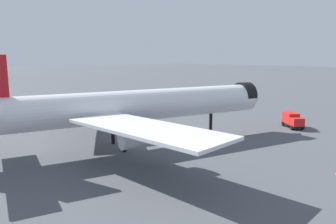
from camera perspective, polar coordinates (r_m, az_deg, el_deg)
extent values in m
plane|color=#4C4F54|center=(55.33, -4.43, -5.63)|extent=(900.00, 900.00, 0.00)
cylinder|color=white|center=(53.16, -6.34, 1.05)|extent=(49.20, 17.15, 5.13)
cone|color=white|center=(66.46, 13.82, 2.57)|extent=(6.70, 6.26, 5.02)
cylinder|color=black|center=(65.73, 13.17, 2.85)|extent=(3.51, 5.59, 5.18)
cube|color=white|center=(64.97, -14.04, 1.83)|extent=(18.57, 23.05, 0.41)
cylinder|color=#B7BAC1|center=(62.97, -12.32, 0.09)|extent=(7.41, 4.44, 2.82)
cube|color=white|center=(39.42, -3.88, -2.90)|extent=(9.35, 22.73, 0.41)
cylinder|color=#B7BAC1|center=(42.66, -3.91, -4.26)|extent=(7.41, 4.44, 2.82)
cylinder|color=black|center=(61.63, 7.50, -2.13)|extent=(0.62, 0.62, 4.10)
cylinder|color=black|center=(55.66, -9.66, -3.47)|extent=(0.62, 0.62, 4.10)
cylinder|color=black|center=(50.73, -7.67, -4.72)|extent=(0.62, 0.62, 4.10)
cube|color=black|center=(72.17, 21.03, -2.12)|extent=(5.14, 5.78, 0.35)
cube|color=red|center=(70.55, 21.67, -1.61)|extent=(3.16, 3.14, 1.60)
cube|color=#1E2D38|center=(69.64, 22.06, -1.51)|extent=(1.59, 1.22, 0.80)
cube|color=red|center=(72.80, 20.74, -0.98)|extent=(3.82, 4.02, 2.20)
cylinder|color=black|center=(71.07, 22.54, -2.53)|extent=(0.76, 0.89, 0.90)
cylinder|color=black|center=(70.01, 20.88, -2.60)|extent=(0.76, 0.89, 0.90)
cylinder|color=black|center=(74.40, 21.14, -1.92)|extent=(0.76, 0.89, 0.90)
cylinder|color=black|center=(73.39, 19.54, -1.98)|extent=(0.76, 0.89, 0.90)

